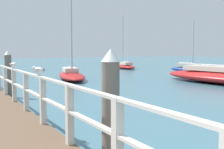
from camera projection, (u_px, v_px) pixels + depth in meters
pier_railing at (9, 79)px, 9.33m from camera, size 0.12×17.27×1.06m
dock_piling_near at (111, 113)px, 4.22m from camera, size 0.29×0.29×2.01m
dock_piling_far at (8, 74)px, 11.50m from camera, size 0.29×0.29×2.01m
seagull_foreground at (38, 70)px, 6.20m from camera, size 0.24×0.47×0.21m
seagull_background at (13, 64)px, 8.64m from camera, size 0.23×0.47×0.21m
boat_0 at (224, 76)px, 16.50m from camera, size 3.60×8.92×9.50m
boat_1 at (124, 66)px, 30.50m from camera, size 2.37×5.11×5.99m
boat_3 at (190, 69)px, 25.43m from camera, size 2.42×4.34×4.79m
boat_4 at (71, 75)px, 18.84m from camera, size 2.93×5.69×7.15m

